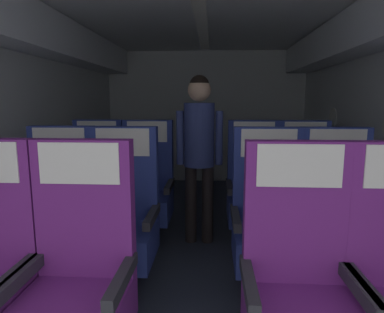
% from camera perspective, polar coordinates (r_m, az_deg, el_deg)
% --- Properties ---
extents(ground, '(3.49, 5.89, 0.02)m').
position_cam_1_polar(ground, '(3.20, 1.00, -15.66)').
color(ground, '#2D3342').
extents(fuselage_shell, '(3.37, 5.54, 2.20)m').
position_cam_1_polar(fuselage_shell, '(3.16, 1.30, 13.59)').
color(fuselage_shell, silver).
rests_on(fuselage_shell, ground).
extents(seat_a_left_aisle, '(0.52, 0.51, 1.16)m').
position_cam_1_polar(seat_a_left_aisle, '(1.80, -18.74, -19.68)').
color(seat_a_left_aisle, '#38383D').
rests_on(seat_a_left_aisle, ground).
extents(seat_a_right_window, '(0.52, 0.51, 1.16)m').
position_cam_1_polar(seat_a_right_window, '(1.73, 17.52, -20.79)').
color(seat_a_right_window, '#38383D').
rests_on(seat_a_right_window, ground).
extents(seat_b_left_window, '(0.52, 0.51, 1.16)m').
position_cam_1_polar(seat_b_left_window, '(2.71, -21.68, -9.80)').
color(seat_b_left_window, '#38383D').
rests_on(seat_b_left_window, ground).
extents(seat_b_left_aisle, '(0.52, 0.51, 1.16)m').
position_cam_1_polar(seat_b_left_aisle, '(2.53, -11.77, -10.70)').
color(seat_b_left_aisle, '#38383D').
rests_on(seat_b_left_aisle, ground).
extents(seat_b_right_aisle, '(0.52, 0.51, 1.16)m').
position_cam_1_polar(seat_b_right_aisle, '(2.61, 23.26, -10.58)').
color(seat_b_right_aisle, '#38383D').
rests_on(seat_b_right_aisle, ground).
extents(seat_b_right_window, '(0.52, 0.51, 1.16)m').
position_cam_1_polar(seat_b_right_window, '(2.48, 12.71, -11.10)').
color(seat_b_right_window, '#38383D').
rests_on(seat_b_right_window, ground).
extents(seat_c_left_window, '(0.52, 0.51, 1.16)m').
position_cam_1_polar(seat_c_left_window, '(3.45, -15.87, -5.38)').
color(seat_c_left_window, '#38383D').
rests_on(seat_c_left_window, ground).
extents(seat_c_left_aisle, '(0.52, 0.51, 1.16)m').
position_cam_1_polar(seat_c_left_aisle, '(3.31, -7.69, -5.73)').
color(seat_c_left_aisle, '#38383D').
rests_on(seat_c_left_aisle, ground).
extents(seat_c_right_aisle, '(0.52, 0.51, 1.16)m').
position_cam_1_polar(seat_c_right_aisle, '(3.38, 18.48, -5.83)').
color(seat_c_right_aisle, '#38383D').
rests_on(seat_c_right_aisle, ground).
extents(seat_c_right_window, '(0.52, 0.51, 1.16)m').
position_cam_1_polar(seat_c_right_window, '(3.28, 10.32, -5.95)').
color(seat_c_right_window, '#38383D').
rests_on(seat_c_right_window, ground).
extents(flight_attendant, '(0.43, 0.28, 1.57)m').
position_cam_1_polar(flight_attendant, '(3.12, 1.27, 2.44)').
color(flight_attendant, black).
rests_on(flight_attendant, ground).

